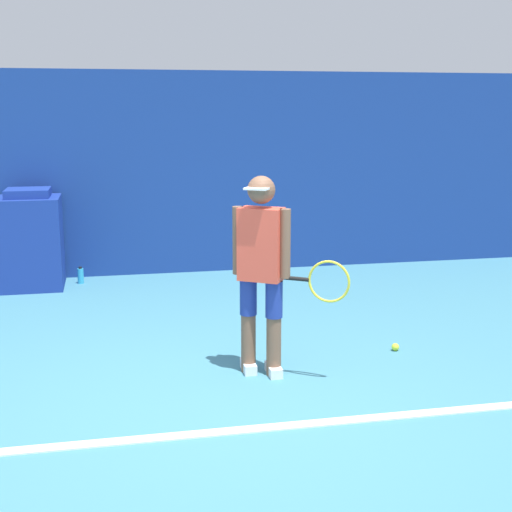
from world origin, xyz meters
The scene contains 7 objects.
ground_plane centered at (0.00, 0.00, 0.00)m, with size 24.00×24.00×0.00m, color teal.
back_wall centered at (0.00, 4.47, 1.30)m, with size 24.00×0.10×2.60m.
court_baseline centered at (0.00, -0.38, 0.01)m, with size 21.60×0.10×0.01m.
tennis_player centered at (0.37, 0.64, 0.89)m, with size 0.83×0.58×1.61m.
tennis_ball centered at (1.65, 0.94, 0.03)m, with size 0.07×0.07×0.07m.
covered_chair centered at (-1.74, 4.02, 0.57)m, with size 0.72×0.71×1.19m.
water_bottle centered at (-1.19, 4.08, 0.10)m, with size 0.08×0.08×0.21m.
Camera 1 is at (-0.81, -4.75, 2.13)m, focal length 50.00 mm.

